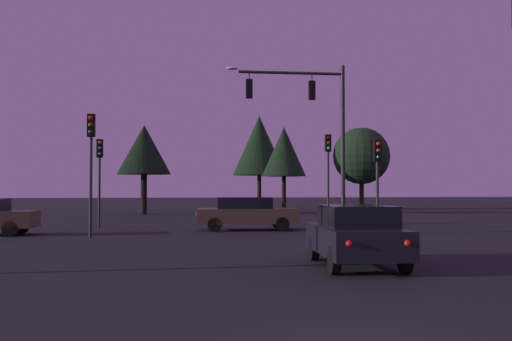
{
  "coord_description": "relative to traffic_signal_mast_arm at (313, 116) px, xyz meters",
  "views": [
    {
      "loc": [
        -2.24,
        -6.89,
        1.96
      ],
      "look_at": [
        1.62,
        21.01,
        2.79
      ],
      "focal_mm": 40.84,
      "sensor_mm": 36.0,
      "label": 1
    }
  ],
  "objects": [
    {
      "name": "ground_plane",
      "position": [
        -4.2,
        4.53,
        -5.37
      ],
      "size": [
        168.0,
        168.0,
        0.0
      ],
      "primitive_type": "plane",
      "color": "black",
      "rests_on": "ground"
    },
    {
      "name": "traffic_signal_mast_arm",
      "position": [
        0.0,
        0.0,
        0.0
      ],
      "size": [
        5.68,
        0.4,
        7.8
      ],
      "color": "#232326",
      "rests_on": "ground"
    },
    {
      "name": "traffic_light_corner_left",
      "position": [
        -10.15,
        2.44,
        -2.29
      ],
      "size": [
        0.36,
        0.39,
        4.34
      ],
      "color": "#232326",
      "rests_on": "ground"
    },
    {
      "name": "traffic_light_corner_right",
      "position": [
        -9.74,
        -3.41,
        -1.95
      ],
      "size": [
        0.3,
        0.35,
        4.86
      ],
      "color": "#232326",
      "rests_on": "ground"
    },
    {
      "name": "traffic_light_median",
      "position": [
        1.61,
        3.27,
        -2.0
      ],
      "size": [
        0.31,
        0.36,
        4.79
      ],
      "color": "#232326",
      "rests_on": "ground"
    },
    {
      "name": "traffic_light_far_side",
      "position": [
        1.93,
        -3.49,
        -2.55
      ],
      "size": [
        0.31,
        0.35,
        3.96
      ],
      "color": "#232326",
      "rests_on": "ground"
    },
    {
      "name": "car_nearside_lane",
      "position": [
        -2.0,
        -12.88,
        -4.57
      ],
      "size": [
        2.06,
        4.09,
        1.52
      ],
      "color": "black",
      "rests_on": "ground"
    },
    {
      "name": "car_crossing_left",
      "position": [
        -3.19,
        -0.24,
        -4.57
      ],
      "size": [
        4.76,
        2.17,
        1.52
      ],
      "color": "#473828",
      "rests_on": "ground"
    },
    {
      "name": "tree_behind_sign",
      "position": [
        1.49,
        15.42,
        -0.75
      ],
      "size": [
        3.26,
        3.26,
        6.48
      ],
      "color": "black",
      "rests_on": "ground"
    },
    {
      "name": "tree_left_far",
      "position": [
        9.98,
        23.14,
        -0.59
      ],
      "size": [
        5.06,
        5.06,
        7.32
      ],
      "color": "black",
      "rests_on": "ground"
    },
    {
      "name": "tree_center_horizon",
      "position": [
        0.79,
        23.32,
        0.27
      ],
      "size": [
        4.64,
        4.64,
        8.26
      ],
      "color": "black",
      "rests_on": "ground"
    },
    {
      "name": "tree_right_cluster",
      "position": [
        -8.76,
        16.7,
        -0.63
      ],
      "size": [
        3.95,
        3.95,
        6.6
      ],
      "color": "black",
      "rests_on": "ground"
    }
  ]
}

